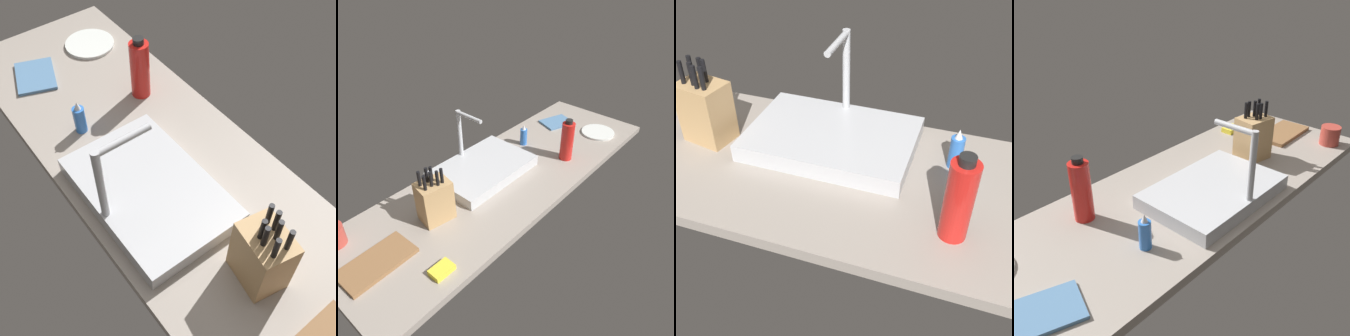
# 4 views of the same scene
# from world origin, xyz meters

# --- Properties ---
(countertop_slab) EXTENTS (1.92, 0.62, 0.04)m
(countertop_slab) POSITION_xyz_m (0.00, 0.00, 0.02)
(countertop_slab) COLOR gray
(countertop_slab) RESTS_ON ground
(sink_basin) EXTENTS (0.50, 0.34, 0.06)m
(sink_basin) POSITION_xyz_m (-0.07, 0.11, 0.06)
(sink_basin) COLOR #B7BABF
(sink_basin) RESTS_ON countertop_slab
(faucet) EXTENTS (0.06, 0.17, 0.31)m
(faucet) POSITION_xyz_m (-0.07, 0.24, 0.22)
(faucet) COLOR #B7BABF
(faucet) RESTS_ON countertop_slab
(knife_block) EXTENTS (0.16, 0.13, 0.26)m
(knife_block) POSITION_xyz_m (-0.45, 0.03, 0.13)
(knife_block) COLOR tan
(knife_block) RESTS_ON countertop_slab
(cutting_board) EXTENTS (0.29, 0.16, 0.02)m
(cutting_board) POSITION_xyz_m (-0.77, -0.00, 0.04)
(cutting_board) COLOR brown
(cutting_board) RESTS_ON countertop_slab
(soap_bottle) EXTENTS (0.04, 0.04, 0.13)m
(soap_bottle) POSITION_xyz_m (0.30, 0.13, 0.09)
(soap_bottle) COLOR blue
(soap_bottle) RESTS_ON countertop_slab
(water_bottle) EXTENTS (0.07, 0.07, 0.24)m
(water_bottle) POSITION_xyz_m (0.34, -0.14, 0.15)
(water_bottle) COLOR red
(water_bottle) RESTS_ON countertop_slab
(dish_towel) EXTENTS (0.23, 0.20, 0.01)m
(dish_towel) POSITION_xyz_m (0.66, 0.13, 0.04)
(dish_towel) COLOR teal
(dish_towel) RESTS_ON countertop_slab
(coffee_mug) EXTENTS (0.09, 0.09, 0.09)m
(coffee_mug) POSITION_xyz_m (-0.82, 0.22, 0.08)
(coffee_mug) COLOR #B23D33
(coffee_mug) RESTS_ON countertop_slab
(dish_sponge) EXTENTS (0.09, 0.06, 0.02)m
(dish_sponge) POSITION_xyz_m (-0.63, -0.22, 0.05)
(dish_sponge) COLOR yellow
(dish_sponge) RESTS_ON countertop_slab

